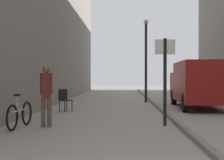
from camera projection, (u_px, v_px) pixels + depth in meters
ground_plane at (124, 108)px, 14.44m from camera, size 80.00×80.00×0.00m
kerb_strip at (159, 107)px, 14.39m from camera, size 0.16×40.00×0.12m
pedestrian_main_foreground at (46, 91)px, 9.06m from camera, size 0.36×0.23×1.80m
delivery_van at (198, 83)px, 14.59m from camera, size 2.16×5.33×2.14m
street_sign_post at (165, 74)px, 9.28m from camera, size 0.60×0.10×2.60m
lamp_post at (146, 55)px, 17.84m from camera, size 0.28×0.28×4.76m
bicycle_leaning at (20, 115)px, 8.91m from camera, size 0.19×1.77×0.98m
cafe_chair_near_window at (64, 98)px, 13.23m from camera, size 0.62×0.62×0.94m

